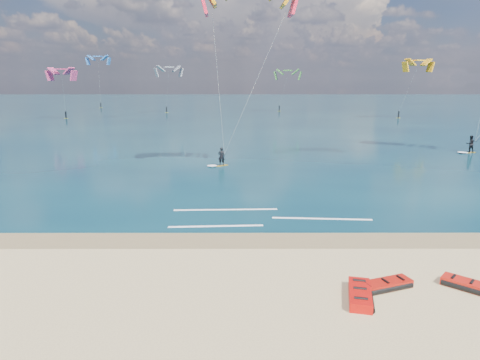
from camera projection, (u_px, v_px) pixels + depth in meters
name	position (u px, v px, depth m)	size (l,w,h in m)	color
ground	(239.00, 140.00, 58.07)	(320.00, 320.00, 0.00)	tan
wet_sand_strip	(238.00, 240.00, 22.08)	(320.00, 2.40, 0.01)	brown
sea	(239.00, 108.00, 120.31)	(320.00, 200.00, 0.04)	#0A293A
packed_kite_left	(382.00, 289.00, 16.95)	(2.66, 1.02, 0.37)	#B41309
packed_kite_mid	(468.00, 289.00, 16.96)	(2.14, 1.04, 0.38)	red
packed_kite_right	(360.00, 299.00, 16.19)	(2.44, 1.18, 0.43)	red
kitesurfer_main	(235.00, 71.00, 36.36)	(8.98, 5.90, 16.57)	gold
shoreline_foam	(254.00, 217.00, 25.55)	(11.97, 3.60, 0.01)	white
distant_kites	(200.00, 89.00, 97.12)	(78.16, 35.04, 13.69)	gray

